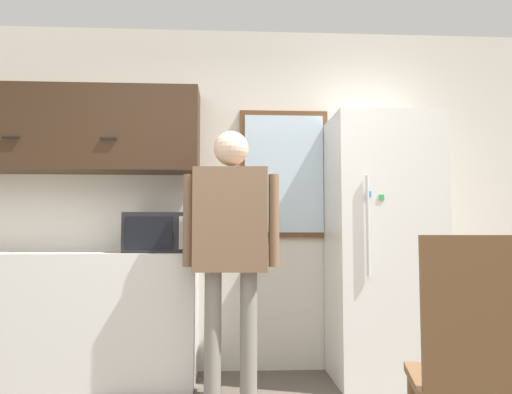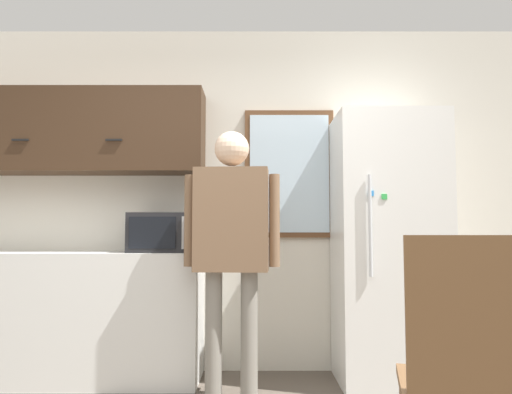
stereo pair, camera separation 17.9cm
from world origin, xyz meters
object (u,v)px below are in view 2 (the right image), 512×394
Objects in this scene: microwave at (165,233)px; person at (233,232)px; refrigerator at (390,247)px; chair at (463,362)px.

person is (0.52, -0.40, 0.00)m from microwave.
refrigerator is (1.63, -0.05, -0.11)m from microwave.
person is at bearing -162.47° from refrigerator.
microwave reaches higher than chair.
person is 0.90× the size of refrigerator.
chair is at bearing -95.66° from refrigerator.
microwave is at bearing 145.77° from person.
chair is at bearing -49.94° from person.
refrigerator is 1.69m from chair.
chair is (-0.16, -1.64, -0.40)m from refrigerator.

